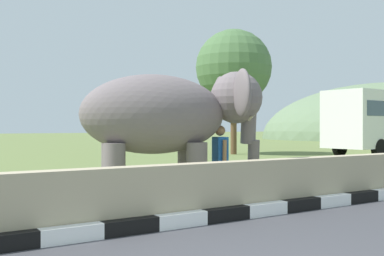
# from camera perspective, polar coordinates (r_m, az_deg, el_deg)

# --- Properties ---
(striped_curb) EXTENTS (16.20, 0.20, 0.24)m
(striped_curb) POSITION_cam_1_polar(r_m,az_deg,el_deg) (7.03, -11.00, -12.23)
(striped_curb) COLOR white
(striped_curb) RESTS_ON ground_plane
(barrier_parapet) EXTENTS (28.00, 0.36, 1.00)m
(barrier_parapet) POSITION_cam_1_polar(r_m,az_deg,el_deg) (8.36, 3.49, -7.60)
(barrier_parapet) COLOR tan
(barrier_parapet) RESTS_ON ground_plane
(elephant) EXTENTS (4.07, 3.04, 2.86)m
(elephant) POSITION_cam_1_polar(r_m,az_deg,el_deg) (10.01, -2.71, 1.46)
(elephant) COLOR slate
(elephant) RESTS_ON ground_plane
(person_handler) EXTENTS (0.33, 0.63, 1.66)m
(person_handler) POSITION_cam_1_polar(r_m,az_deg,el_deg) (10.35, 3.47, -3.72)
(person_handler) COLOR navy
(person_handler) RESTS_ON ground_plane
(tree_distant) EXTENTS (4.45, 4.45, 7.31)m
(tree_distant) POSITION_cam_1_polar(r_m,az_deg,el_deg) (27.55, 5.12, 7.37)
(tree_distant) COLOR brown
(tree_distant) RESTS_ON ground_plane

